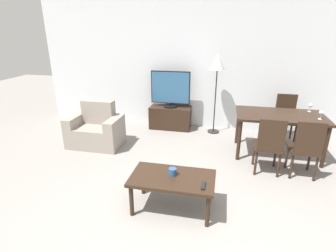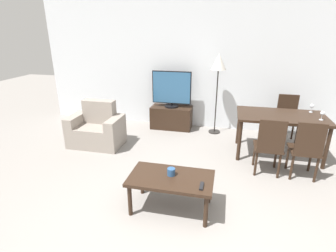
% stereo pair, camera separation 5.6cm
% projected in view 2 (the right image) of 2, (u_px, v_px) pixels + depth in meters
% --- Properties ---
extents(wall_back, '(7.56, 0.06, 2.70)m').
position_uv_depth(wall_back, '(213.00, 66.00, 5.45)').
color(wall_back, silver).
rests_on(wall_back, ground_plane).
extents(armchair, '(0.97, 0.61, 0.82)m').
position_uv_depth(armchair, '(97.00, 130.00, 4.90)').
color(armchair, gray).
rests_on(armchair, ground_plane).
extents(tv_stand, '(0.88, 0.42, 0.48)m').
position_uv_depth(tv_stand, '(171.00, 117.00, 5.75)').
color(tv_stand, black).
rests_on(tv_stand, ground_plane).
extents(tv, '(0.83, 0.29, 0.77)m').
position_uv_depth(tv, '(172.00, 89.00, 5.53)').
color(tv, black).
rests_on(tv, tv_stand).
extents(coffee_table, '(0.99, 0.56, 0.44)m').
position_uv_depth(coffee_table, '(171.00, 181.00, 3.09)').
color(coffee_table, black).
rests_on(coffee_table, ground_plane).
extents(dining_table, '(1.42, 0.82, 0.73)m').
position_uv_depth(dining_table, '(281.00, 120.00, 4.37)').
color(dining_table, black).
rests_on(dining_table, ground_plane).
extents(dining_chair_near, '(0.40, 0.40, 0.90)m').
position_uv_depth(dining_chair_near, '(269.00, 144.00, 3.82)').
color(dining_chair_near, black).
rests_on(dining_chair_near, ground_plane).
extents(dining_chair_far, '(0.40, 0.40, 0.90)m').
position_uv_depth(dining_chair_far, '(287.00, 116.00, 5.02)').
color(dining_chair_far, black).
rests_on(dining_chair_far, ground_plane).
extents(dining_chair_near_right, '(0.40, 0.40, 0.90)m').
position_uv_depth(dining_chair_near_right, '(306.00, 148.00, 3.71)').
color(dining_chair_near_right, black).
rests_on(dining_chair_near_right, ground_plane).
extents(floor_lamp, '(0.30, 0.30, 1.63)m').
position_uv_depth(floor_lamp, '(219.00, 66.00, 5.10)').
color(floor_lamp, black).
rests_on(floor_lamp, ground_plane).
extents(remote_primary, '(0.04, 0.15, 0.02)m').
position_uv_depth(remote_primary, '(202.00, 186.00, 2.88)').
color(remote_primary, black).
rests_on(remote_primary, coffee_table).
extents(cup_white_near, '(0.09, 0.09, 0.09)m').
position_uv_depth(cup_white_near, '(171.00, 172.00, 3.09)').
color(cup_white_near, navy).
rests_on(cup_white_near, coffee_table).
extents(wine_glass_left, '(0.07, 0.07, 0.15)m').
position_uv_depth(wine_glass_left, '(312.00, 107.00, 4.43)').
color(wine_glass_left, silver).
rests_on(wine_glass_left, dining_table).
extents(wine_glass_center, '(0.07, 0.07, 0.15)m').
position_uv_depth(wine_glass_center, '(322.00, 114.00, 4.06)').
color(wine_glass_center, silver).
rests_on(wine_glass_center, dining_table).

